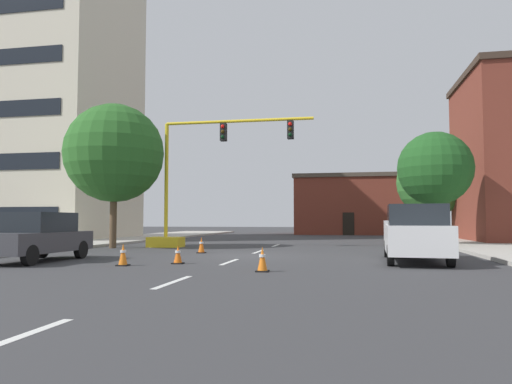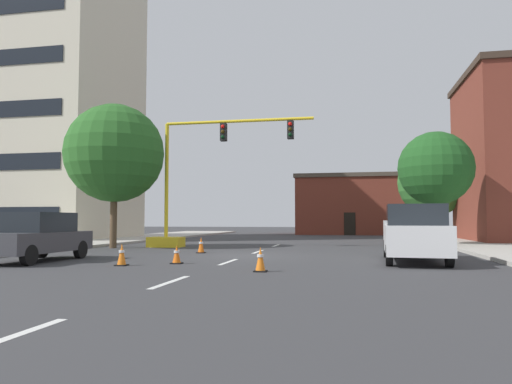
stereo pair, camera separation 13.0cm
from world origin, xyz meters
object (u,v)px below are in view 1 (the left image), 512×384
Objects in this scene: traffic_cone_roadside_c at (262,259)px; traffic_cone_roadside_d at (178,255)px; pickup_truck_white at (415,234)px; traffic_cone_roadside_a at (123,255)px; tree_left_near at (114,153)px; tree_right_mid at (435,169)px; tree_right_far at (431,183)px; traffic_cone_roadside_b at (201,245)px; traffic_signal_gantry at (186,206)px; sedan_dark_gray_near_left at (37,236)px.

traffic_cone_roadside_c is 1.13× the size of traffic_cone_roadside_d.
pickup_truck_white is at bearing 15.90° from traffic_cone_roadside_d.
traffic_cone_roadside_a reaches higher than traffic_cone_roadside_d.
tree_left_near reaches higher than pickup_truck_white.
tree_right_mid is (16.95, 4.61, -0.68)m from tree_left_near.
tree_left_near is at bearing -140.09° from tree_right_far.
traffic_cone_roadside_c is (-4.72, -4.14, -0.63)m from pickup_truck_white.
traffic_cone_roadside_c is 3.73m from traffic_cone_roadside_d.
tree_right_mid is at bearing 15.21° from tree_left_near.
traffic_cone_roadside_b reaches higher than traffic_cone_roadside_d.
traffic_cone_roadside_b is (0.70, 6.13, -0.00)m from traffic_cone_roadside_a.
traffic_signal_gantry is 12.44× the size of traffic_cone_roadside_a.
tree_right_far reaches higher than traffic_cone_roadside_d.
tree_left_near is (-3.55, -1.32, 2.77)m from traffic_signal_gantry.
pickup_truck_white is 1.21× the size of sedan_dark_gray_near_left.
pickup_truck_white is (-4.09, -21.15, -3.38)m from tree_right_far.
traffic_cone_roadside_a is at bearing -160.95° from pickup_truck_white.
tree_left_near is 1.19× the size of tree_right_mid.
tree_right_far is 29.36m from sedan_dark_gray_near_left.
traffic_cone_roadside_a is at bearing 169.32° from traffic_cone_roadside_c.
tree_right_far is at bearing 43.42° from traffic_signal_gantry.
traffic_cone_roadside_a is (-9.43, -3.26, -0.62)m from pickup_truck_white.
traffic_cone_roadside_b is (2.17, -4.10, -1.89)m from traffic_signal_gantry.
tree_left_near is 11.27m from traffic_cone_roadside_d.
tree_left_near is at bearing -164.79° from tree_right_mid.
sedan_dark_gray_near_left is 3.88m from traffic_cone_roadside_a.
tree_right_far is 26.63m from traffic_cone_roadside_d.
traffic_cone_roadside_a is at bearing -146.26° from traffic_cone_roadside_d.
traffic_cone_roadside_a is at bearing -13.62° from sedan_dark_gray_near_left.
traffic_cone_roadside_a reaches higher than traffic_cone_roadside_b.
sedan_dark_gray_near_left reaches higher than traffic_cone_roadside_a.
tree_right_far is 9.75× the size of traffic_cone_roadside_b.
traffic_cone_roadside_a is (-13.52, -24.40, -4.00)m from tree_right_far.
tree_left_near is at bearing 158.62° from pickup_truck_white.
tree_left_near reaches higher than traffic_cone_roadside_b.
traffic_cone_roadside_c is (-8.81, -25.29, -4.00)m from tree_right_far.
traffic_signal_gantry is at bearing 107.74° from traffic_cone_roadside_d.
tree_left_near reaches higher than traffic_cone_roadside_c.
traffic_cone_roadside_a is at bearing -118.98° from tree_right_far.
tree_right_far is at bearing 62.81° from traffic_cone_roadside_d.
tree_right_far is at bearing 53.71° from sedan_dark_gray_near_left.
pickup_truck_white is 10.00m from traffic_cone_roadside_a.
tree_right_mid is at bearing 63.35° from traffic_cone_roadside_c.
traffic_cone_roadside_a is at bearing -60.65° from tree_left_near.
tree_right_mid is 0.92× the size of tree_right_far.
sedan_dark_gray_near_left is at bearing -141.18° from tree_right_mid.
sedan_dark_gray_near_left is (-2.28, -9.32, -1.35)m from traffic_signal_gantry.
traffic_cone_roadside_c reaches higher than traffic_cone_roadside_d.
tree_left_near is 10.74× the size of traffic_cone_roadside_c.
tree_right_mid is at bearing 13.80° from traffic_signal_gantry.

